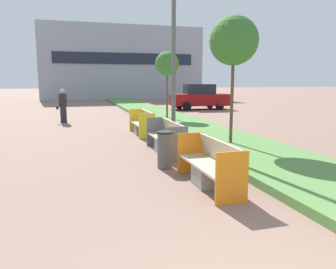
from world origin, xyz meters
TOP-DOWN VIEW (x-y plane):
  - planter_grass_strip at (3.20, 12.00)m, footprint 2.80×120.00m
  - building_backdrop at (4.00, 37.40)m, footprint 18.07×5.64m
  - bench_orange_frame at (0.94, 4.22)m, footprint 0.65×2.14m
  - bench_grey_frame at (0.94, 7.47)m, footprint 0.65×2.33m
  - bench_yellow_frame at (0.94, 10.97)m, footprint 0.65×2.07m
  - litter_bin at (0.43, 5.80)m, footprint 0.38×0.38m
  - sapling_tree_near at (3.09, 7.54)m, footprint 1.50×1.50m
  - sapling_tree_far at (3.09, 14.91)m, footprint 1.25×1.25m
  - pedestrian_walking at (-2.19, 15.66)m, footprint 0.53×0.24m
  - parked_car_distant at (7.29, 20.97)m, footprint 4.36×2.18m

SIDE VIEW (x-z plane):
  - planter_grass_strip at x=3.20m, z-range 0.00..0.18m
  - bench_yellow_frame at x=0.94m, z-range -0.10..0.84m
  - bench_orange_frame at x=0.94m, z-range -0.10..0.84m
  - bench_grey_frame at x=0.94m, z-range -0.10..0.84m
  - litter_bin at x=0.43m, z-range 0.00..0.92m
  - pedestrian_walking at x=-2.19m, z-range 0.01..1.73m
  - parked_car_distant at x=7.29m, z-range -0.02..1.84m
  - sapling_tree_far at x=3.09m, z-range 1.16..4.77m
  - sapling_tree_near at x=3.09m, z-range 1.28..5.36m
  - building_backdrop at x=4.00m, z-range 0.00..8.14m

